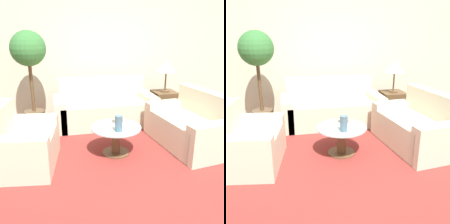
# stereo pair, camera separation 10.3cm
# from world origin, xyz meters

# --- Properties ---
(ground_plane) EXTENTS (14.00, 14.00, 0.00)m
(ground_plane) POSITION_xyz_m (0.00, 0.00, 0.00)
(ground_plane) COLOR brown
(wall_back) EXTENTS (10.00, 0.06, 2.60)m
(wall_back) POSITION_xyz_m (0.00, 2.80, 1.30)
(wall_back) COLOR beige
(wall_back) RESTS_ON ground_plane
(rug) EXTENTS (3.46, 3.40, 0.01)m
(rug) POSITION_xyz_m (-0.13, 0.82, 0.00)
(rug) COLOR maroon
(rug) RESTS_ON ground_plane
(sofa_main) EXTENTS (1.85, 0.82, 0.86)m
(sofa_main) POSITION_xyz_m (-0.04, 2.10, 0.29)
(sofa_main) COLOR beige
(sofa_main) RESTS_ON ground_plane
(armchair) EXTENTS (0.89, 1.08, 0.82)m
(armchair) POSITION_xyz_m (-1.41, 0.77, 0.28)
(armchair) COLOR beige
(armchair) RESTS_ON ground_plane
(loveseat) EXTENTS (0.93, 1.44, 0.84)m
(loveseat) POSITION_xyz_m (1.07, 0.87, 0.28)
(loveseat) COLOR beige
(loveseat) RESTS_ON ground_plane
(coffee_table) EXTENTS (0.71, 0.71, 0.41)m
(coffee_table) POSITION_xyz_m (-0.13, 0.82, 0.27)
(coffee_table) COLOR brown
(coffee_table) RESTS_ON ground_plane
(side_table) EXTENTS (0.45, 0.45, 0.55)m
(side_table) POSITION_xyz_m (1.19, 2.11, 0.27)
(side_table) COLOR brown
(side_table) RESTS_ON ground_plane
(table_lamp) EXTENTS (0.37, 0.37, 0.62)m
(table_lamp) POSITION_xyz_m (1.19, 2.11, 1.04)
(table_lamp) COLOR brown
(table_lamp) RESTS_ON side_table
(potted_plant) EXTENTS (0.59, 0.59, 1.71)m
(potted_plant) POSITION_xyz_m (-1.32, 2.12, 1.20)
(potted_plant) COLOR brown
(potted_plant) RESTS_ON ground_plane
(vase) EXTENTS (0.10, 0.10, 0.22)m
(vase) POSITION_xyz_m (-0.13, 0.66, 0.52)
(vase) COLOR slate
(vase) RESTS_ON coffee_table
(bowl) EXTENTS (0.16, 0.16, 0.05)m
(bowl) POSITION_xyz_m (-0.05, 1.02, 0.43)
(bowl) COLOR gray
(bowl) RESTS_ON coffee_table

